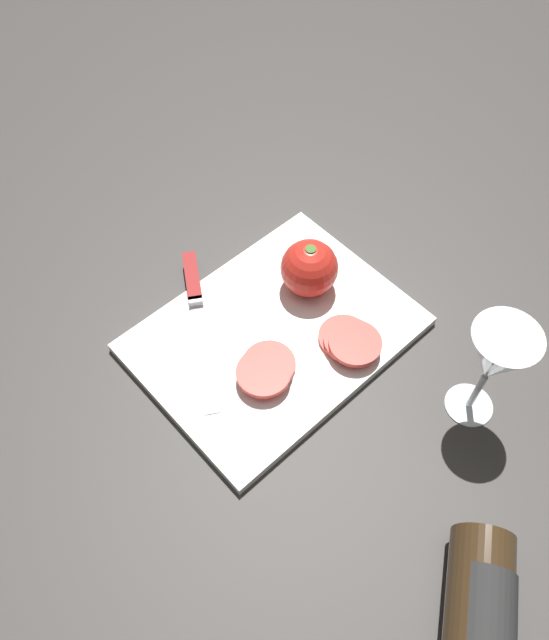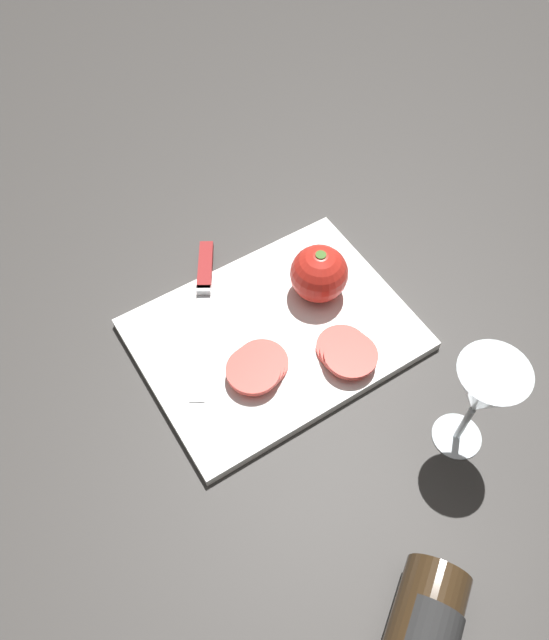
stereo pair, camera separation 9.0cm
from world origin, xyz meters
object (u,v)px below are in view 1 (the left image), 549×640
knife (195,295)px  tomato_slice_stack_far (266,369)px  wine_glass (495,360)px  tomato_slice_stack_near (350,340)px  whole_tomato (309,268)px

knife → tomato_slice_stack_far: (-0.01, -0.17, 0.01)m
wine_glass → knife: (-0.17, 0.40, -0.10)m
tomato_slice_stack_near → tomato_slice_stack_far: 0.13m
knife → tomato_slice_stack_near: 0.25m
knife → tomato_slice_stack_far: 0.17m
tomato_slice_stack_near → tomato_slice_stack_far: (-0.12, 0.05, 0.00)m
tomato_slice_stack_near → whole_tomato: bearing=75.3°
knife → wine_glass: bearing=55.0°
wine_glass → tomato_slice_stack_far: bearing=128.8°
tomato_slice_stack_near → tomato_slice_stack_far: size_ratio=1.03×
knife → tomato_slice_stack_far: size_ratio=2.58×
wine_glass → knife: bearing=113.4°
wine_glass → tomato_slice_stack_near: (-0.06, 0.18, -0.10)m
wine_glass → knife: size_ratio=0.72×
wine_glass → whole_tomato: size_ratio=2.04×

